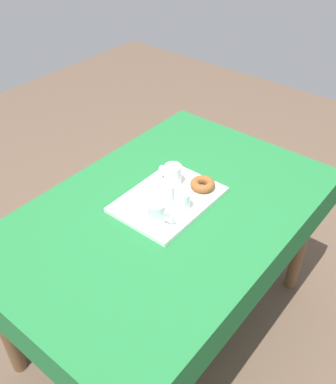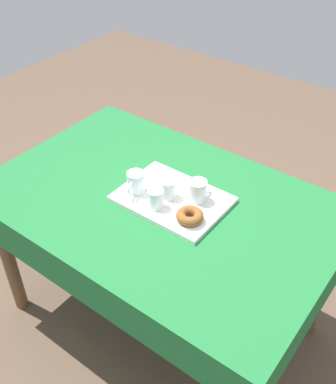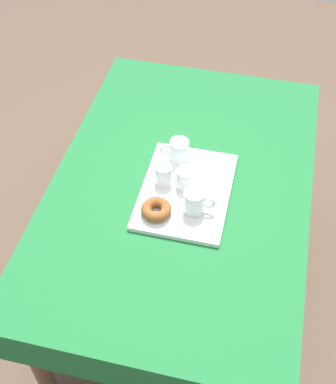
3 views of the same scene
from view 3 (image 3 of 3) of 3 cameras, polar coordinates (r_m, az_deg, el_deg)
ground_plane at (r=2.53m, az=1.14°, el=-10.83°), size 6.00×6.00×0.00m
dining_table at (r=1.98m, az=1.44°, el=-0.76°), size 1.44×0.95×0.77m
serving_tray at (r=1.87m, az=1.98°, el=0.11°), size 0.43×0.32×0.02m
tea_mug_left at (r=1.94m, az=1.19°, el=4.52°), size 0.07×0.11×0.09m
tea_mug_right at (r=1.77m, az=2.97°, el=-1.13°), size 0.07×0.11×0.09m
water_glass_near at (r=1.85m, az=1.89°, el=1.41°), size 0.06×0.06×0.08m
water_glass_far at (r=1.86m, az=-0.47°, el=1.90°), size 0.06×0.06×0.08m
donut_plate_left at (r=1.79m, az=-1.30°, el=-2.39°), size 0.11×0.11×0.01m
sugar_donut_left at (r=1.77m, az=-1.31°, el=-1.94°), size 0.11×0.11×0.04m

